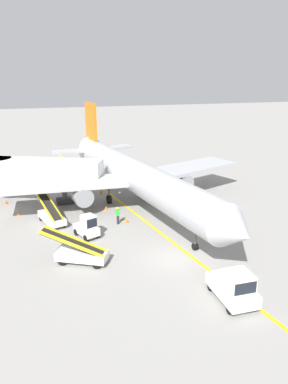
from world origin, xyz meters
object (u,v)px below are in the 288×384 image
ground_crew_marshaller (118,215)px  safety_cone_wingtip_left (6,202)px  airliner (133,174)px  belt_loader_aft_hold (51,216)px  safety_cone_tail_area (101,192)px  pushback_tug (234,287)px  baggage_tug_near_wing (87,227)px  safety_cone_nose_left (106,208)px  jet_bridge (35,171)px  belt_loader_forward_hold (80,253)px  safety_cone_wingtip_right (127,221)px  safety_cone_nose_right (19,213)px

ground_crew_marshaller → safety_cone_wingtip_left: 13.96m
airliner → belt_loader_aft_hold: (-8.88, -2.52, -2.64)m
airliner → safety_cone_tail_area: (-2.48, 4.81, -3.20)m
pushback_tug → baggage_tug_near_wing: pushback_tug is taller
airliner → safety_cone_nose_left: (-3.13, -0.67, -3.20)m
jet_bridge → belt_loader_aft_hold: jet_bridge is taller
safety_cone_nose_left → safety_cone_tail_area: same height
pushback_tug → safety_cone_tail_area: pushback_tug is taller
belt_loader_forward_hold → ground_crew_marshaller: bearing=54.0°
airliner → safety_cone_tail_area: bearing=117.3°
belt_loader_aft_hold → safety_cone_wingtip_left: size_ratio=11.73×
safety_cone_wingtip_left → safety_cone_wingtip_right: size_ratio=1.00×
belt_loader_forward_hold → safety_cone_tail_area: (5.05, 15.84, -0.56)m
airliner → belt_loader_forward_hold: airliner is taller
airliner → pushback_tug: (0.58, -19.00, -2.42)m
pushback_tug → belt_loader_forward_hold: size_ratio=0.74×
pushback_tug → safety_cone_tail_area: bearing=97.3°
pushback_tug → safety_cone_tail_area: size_ratio=8.39×
safety_cone_nose_left → safety_cone_wingtip_right: size_ratio=1.00×
pushback_tug → ground_crew_marshaller: bearing=103.9°
baggage_tug_near_wing → safety_cone_wingtip_right: bearing=25.7°
safety_cone_tail_area → ground_crew_marshaller: bearing=-92.8°
belt_loader_forward_hold → safety_cone_wingtip_left: bearing=109.6°
pushback_tug → baggage_tug_near_wing: (-6.79, 12.29, -0.07)m
safety_cone_nose_right → safety_cone_wingtip_right: bearing=-28.7°
belt_loader_forward_hold → baggage_tug_near_wing: bearing=72.9°
belt_loader_aft_hold → safety_cone_wingtip_left: bearing=120.4°
jet_bridge → airliner: bearing=-24.1°
jet_bridge → baggage_tug_near_wing: size_ratio=4.68×
safety_cone_tail_area → belt_loader_aft_hold: bearing=-131.1°
jet_bridge → belt_loader_aft_hold: bearing=-82.8°
safety_cone_tail_area → airliner: bearing=-62.7°
baggage_tug_near_wing → belt_loader_aft_hold: (-2.67, 4.20, -0.15)m
safety_cone_nose_right → pushback_tug: bearing=-57.7°
airliner → safety_cone_wingtip_left: bearing=160.1°
jet_bridge → belt_loader_aft_hold: (0.87, -6.88, -2.77)m
ground_crew_marshaller → safety_cone_wingtip_left: size_ratio=3.86×
safety_cone_nose_right → safety_cone_wingtip_right: (9.74, -5.33, 0.00)m
safety_cone_nose_right → jet_bridge: bearing=61.2°
safety_cone_wingtip_right → safety_cone_tail_area: same height
jet_bridge → baggage_tug_near_wing: bearing=-72.3°
safety_cone_wingtip_left → safety_cone_wingtip_right: bearing=-40.6°
belt_loader_forward_hold → safety_cone_wingtip_right: bearing=49.1°
safety_cone_nose_right → safety_cone_wingtip_left: 4.38m
jet_bridge → safety_cone_nose_right: 5.42m
jet_bridge → safety_cone_tail_area: 8.01m
safety_cone_wingtip_right → safety_cone_tail_area: bearing=92.4°
baggage_tug_near_wing → safety_cone_tail_area: baggage_tug_near_wing is taller
baggage_tug_near_wing → ground_crew_marshaller: (3.26, 1.99, -0.02)m
safety_cone_tail_area → jet_bridge: bearing=-176.5°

